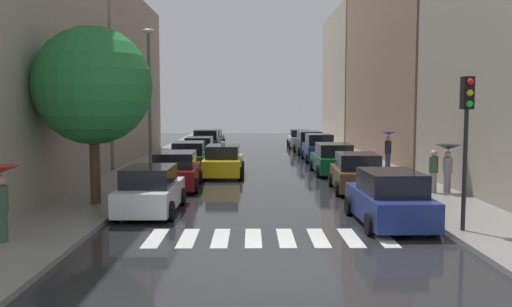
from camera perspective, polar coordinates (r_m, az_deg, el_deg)
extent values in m
cube|color=#252527|center=(36.03, 0.29, -0.79)|extent=(28.00, 72.00, 0.04)
cube|color=gray|center=(36.51, -9.97, -0.64)|extent=(3.00, 72.00, 0.15)
cube|color=gray|center=(36.69, 10.49, -0.62)|extent=(3.00, 72.00, 0.15)
cube|color=silver|center=(15.40, -10.50, -8.73)|extent=(0.45, 2.20, 0.01)
cube|color=silver|center=(15.27, -7.13, -8.80)|extent=(0.45, 2.20, 0.01)
cube|color=silver|center=(15.20, -3.72, -8.84)|extent=(0.45, 2.20, 0.01)
cube|color=silver|center=(15.18, -0.28, -8.85)|extent=(0.45, 2.20, 0.01)
cube|color=silver|center=(15.21, 3.15, -8.83)|extent=(0.45, 2.20, 0.01)
cube|color=silver|center=(15.29, 6.56, -8.78)|extent=(0.45, 2.20, 0.01)
cube|color=silver|center=(15.43, 9.92, -8.70)|extent=(0.45, 2.20, 0.01)
cube|color=silver|center=(15.61, 13.21, -8.59)|extent=(0.45, 2.20, 0.01)
cube|color=#9E9384|center=(38.80, -16.36, 7.54)|extent=(6.00, 15.44, 10.94)
cube|color=#B2A38C|center=(58.44, 10.93, 7.91)|extent=(6.00, 15.59, 13.29)
cube|color=silver|center=(18.94, -10.98, -4.40)|extent=(1.82, 4.18, 0.79)
cube|color=black|center=(18.64, -11.14, -2.33)|extent=(1.58, 2.31, 0.65)
cylinder|color=black|center=(20.49, -12.67, -4.43)|extent=(0.23, 0.64, 0.64)
cylinder|color=black|center=(20.18, -7.74, -4.50)|extent=(0.23, 0.64, 0.64)
cylinder|color=black|center=(17.87, -14.62, -5.86)|extent=(0.23, 0.64, 0.64)
cylinder|color=black|center=(17.50, -8.98, -5.98)|extent=(0.23, 0.64, 0.64)
cube|color=maroon|center=(24.28, -8.37, -2.27)|extent=(2.05, 4.54, 0.80)
cube|color=black|center=(23.98, -8.45, -0.61)|extent=(1.75, 2.52, 0.66)
cylinder|color=black|center=(25.88, -10.12, -2.42)|extent=(0.24, 0.65, 0.64)
cylinder|color=black|center=(25.70, -5.92, -2.42)|extent=(0.24, 0.65, 0.64)
cylinder|color=black|center=(22.98, -11.10, -3.37)|extent=(0.24, 0.65, 0.64)
cylinder|color=black|center=(22.78, -6.37, -3.39)|extent=(0.24, 0.65, 0.64)
cube|color=#0C4C2D|center=(30.16, -7.04, -0.81)|extent=(2.01, 4.46, 0.82)
cube|color=black|center=(29.87, -7.08, 0.58)|extent=(1.71, 2.48, 0.67)
cylinder|color=black|center=(31.70, -8.49, -1.03)|extent=(0.24, 0.65, 0.64)
cylinder|color=black|center=(31.57, -5.17, -1.02)|extent=(0.24, 0.65, 0.64)
cylinder|color=black|center=(28.84, -9.07, -1.64)|extent=(0.24, 0.65, 0.64)
cylinder|color=black|center=(28.69, -5.41, -1.63)|extent=(0.24, 0.65, 0.64)
cube|color=#0C4C2D|center=(35.57, -5.93, 0.07)|extent=(1.86, 4.35, 0.79)
cube|color=black|center=(35.30, -5.98, 1.21)|extent=(1.63, 2.39, 0.65)
cylinder|color=black|center=(37.11, -7.13, -0.13)|extent=(0.22, 0.64, 0.64)
cylinder|color=black|center=(36.94, -4.29, -0.13)|extent=(0.22, 0.64, 0.64)
cylinder|color=black|center=(34.28, -7.69, -0.56)|extent=(0.22, 0.64, 0.64)
cylinder|color=black|center=(34.09, -4.62, -0.56)|extent=(0.22, 0.64, 0.64)
cube|color=black|center=(41.62, -5.22, 0.88)|extent=(2.02, 4.75, 0.90)
cube|color=black|center=(41.33, -5.25, 1.99)|extent=(1.75, 2.62, 0.74)
cylinder|color=black|center=(43.26, -6.37, 0.62)|extent=(0.23, 0.64, 0.64)
cylinder|color=black|center=(43.14, -3.79, 0.62)|extent=(0.23, 0.64, 0.64)
cylinder|color=black|center=(40.17, -6.75, 0.27)|extent=(0.23, 0.64, 0.64)
cylinder|color=black|center=(40.04, -3.97, 0.28)|extent=(0.23, 0.64, 0.64)
cube|color=black|center=(48.07, -4.65, 1.35)|extent=(2.01, 4.72, 0.75)
cube|color=black|center=(47.80, -4.69, 2.15)|extent=(1.70, 2.62, 0.62)
cylinder|color=black|center=(49.72, -5.50, 1.20)|extent=(0.25, 0.65, 0.64)
cylinder|color=black|center=(49.52, -3.41, 1.20)|extent=(0.25, 0.65, 0.64)
cylinder|color=black|center=(46.68, -5.97, 0.95)|extent=(0.25, 0.65, 0.64)
cylinder|color=black|center=(46.47, -3.75, 0.94)|extent=(0.25, 0.65, 0.64)
cube|color=navy|center=(17.29, 13.75, -5.30)|extent=(1.95, 4.39, 0.83)
cube|color=black|center=(16.96, 14.00, -2.94)|extent=(1.68, 2.43, 0.68)
cylinder|color=black|center=(18.49, 9.76, -5.40)|extent=(0.24, 0.65, 0.64)
cylinder|color=black|center=(18.95, 15.25, -5.25)|extent=(0.24, 0.65, 0.64)
cylinder|color=black|center=(15.75, 11.88, -7.27)|extent=(0.24, 0.65, 0.64)
cylinder|color=black|center=(16.29, 18.25, -7.01)|extent=(0.24, 0.65, 0.64)
cube|color=brown|center=(23.59, 10.50, -2.51)|extent=(2.04, 4.13, 0.81)
cube|color=black|center=(23.30, 10.60, -0.79)|extent=(1.74, 2.30, 0.66)
cylinder|color=black|center=(24.82, 7.90, -2.70)|extent=(0.25, 0.65, 0.64)
cylinder|color=black|center=(25.08, 12.15, -2.69)|extent=(0.25, 0.65, 0.64)
cylinder|color=black|center=(22.19, 8.61, -3.64)|extent=(0.25, 0.65, 0.64)
cylinder|color=black|center=(22.48, 13.35, -3.60)|extent=(0.25, 0.65, 0.64)
cube|color=#0C4C2D|center=(29.32, 8.06, -1.00)|extent=(1.91, 4.51, 0.81)
cube|color=black|center=(29.03, 8.15, 0.39)|extent=(1.68, 2.48, 0.66)
cylinder|color=black|center=(30.69, 5.88, -1.20)|extent=(0.22, 0.64, 0.64)
cylinder|color=black|center=(30.96, 9.39, -1.18)|extent=(0.22, 0.64, 0.64)
cylinder|color=black|center=(27.76, 6.57, -1.87)|extent=(0.22, 0.64, 0.64)
cylinder|color=black|center=(28.06, 10.44, -1.84)|extent=(0.22, 0.64, 0.64)
cube|color=navy|center=(35.99, 6.57, 0.20)|extent=(1.83, 4.12, 0.89)
cube|color=black|center=(35.72, 6.63, 1.47)|extent=(1.60, 2.27, 0.73)
cylinder|color=black|center=(37.25, 4.93, -0.09)|extent=(0.22, 0.64, 0.64)
cylinder|color=black|center=(37.47, 7.66, -0.08)|extent=(0.22, 0.64, 0.64)
cylinder|color=black|center=(34.57, 5.39, -0.49)|extent=(0.22, 0.64, 0.64)
cylinder|color=black|center=(34.81, 8.33, -0.48)|extent=(0.22, 0.64, 0.64)
cube|color=black|center=(41.16, 5.56, 0.79)|extent=(1.93, 4.72, 0.86)
cube|color=black|center=(40.87, 5.61, 1.86)|extent=(1.65, 2.62, 0.70)
cylinder|color=black|center=(42.59, 4.08, 0.57)|extent=(0.24, 0.65, 0.64)
cylinder|color=black|center=(42.83, 6.45, 0.57)|extent=(0.24, 0.65, 0.64)
cylinder|color=black|center=(39.54, 4.58, 0.21)|extent=(0.24, 0.65, 0.64)
cylinder|color=black|center=(39.79, 7.13, 0.22)|extent=(0.24, 0.65, 0.64)
cube|color=silver|center=(47.77, 4.58, 1.33)|extent=(1.88, 4.11, 0.76)
cube|color=black|center=(47.52, 4.60, 2.15)|extent=(1.64, 2.27, 0.62)
cylinder|color=black|center=(49.07, 3.39, 1.16)|extent=(0.23, 0.64, 0.64)
cylinder|color=black|center=(49.20, 5.52, 1.16)|extent=(0.23, 0.64, 0.64)
cylinder|color=black|center=(46.38, 3.58, 0.94)|extent=(0.23, 0.64, 0.64)
cylinder|color=black|center=(46.52, 5.83, 0.93)|extent=(0.23, 0.64, 0.64)
cube|color=yellow|center=(28.17, -3.45, -1.22)|extent=(1.92, 4.43, 0.80)
cube|color=black|center=(27.88, -3.49, 0.21)|extent=(1.67, 2.45, 0.65)
cube|color=#F2EDCC|center=(27.85, -3.49, 1.07)|extent=(0.21, 0.36, 0.18)
cylinder|color=black|center=(29.71, -5.04, -1.40)|extent=(0.23, 0.64, 0.64)
cylinder|color=black|center=(29.60, -1.47, -1.40)|extent=(0.23, 0.64, 0.64)
cylinder|color=black|center=(26.85, -5.63, -2.09)|extent=(0.23, 0.64, 0.64)
cylinder|color=black|center=(26.72, -1.68, -2.11)|extent=(0.23, 0.64, 0.64)
cylinder|color=#38513D|center=(15.50, -25.10, -6.95)|extent=(0.28, 0.28, 0.82)
cylinder|color=#38513D|center=(15.38, -25.20, -4.28)|extent=(0.36, 0.36, 0.65)
sphere|color=tan|center=(15.31, -25.26, -2.62)|extent=(0.25, 0.25, 0.25)
cone|color=red|center=(15.28, -25.30, -1.54)|extent=(1.00, 1.00, 0.20)
cylinder|color=#333338|center=(15.32, -25.25, -2.91)|extent=(0.02, 0.02, 0.74)
cylinder|color=gray|center=(23.12, 19.42, -2.94)|extent=(0.28, 0.28, 0.80)
cylinder|color=gray|center=(23.04, 19.47, -1.17)|extent=(0.36, 0.36, 0.63)
sphere|color=tan|center=(22.99, 19.50, -0.08)|extent=(0.25, 0.25, 0.25)
cone|color=black|center=(22.97, 19.52, 0.64)|extent=(1.02, 1.02, 0.20)
cylinder|color=#333338|center=(23.00, 19.49, -0.27)|extent=(0.02, 0.02, 0.73)
cylinder|color=gray|center=(23.01, 18.09, -2.92)|extent=(0.28, 0.28, 0.82)
cylinder|color=#38513D|center=(22.92, 18.14, -1.10)|extent=(0.36, 0.36, 0.65)
sphere|color=tan|center=(22.88, 18.17, 0.03)|extent=(0.26, 0.26, 0.26)
cylinder|color=navy|center=(30.60, 13.65, -0.84)|extent=(0.28, 0.28, 0.87)
cylinder|color=black|center=(30.53, 13.68, 0.62)|extent=(0.36, 0.36, 0.69)
sphere|color=tan|center=(30.50, 13.70, 1.52)|extent=(0.27, 0.27, 0.27)
cone|color=navy|center=(30.48, 13.72, 2.08)|extent=(0.97, 0.97, 0.20)
cylinder|color=#333338|center=(30.50, 13.70, 1.35)|extent=(0.02, 0.02, 0.78)
cylinder|color=#513823|center=(20.23, -16.53, -1.64)|extent=(0.36, 0.36, 2.43)
sphere|color=#257536|center=(20.11, -16.75, 6.84)|extent=(4.17, 4.17, 4.17)
cylinder|color=black|center=(16.22, 21.05, -1.66)|extent=(0.12, 0.12, 3.40)
cube|color=black|center=(16.13, 21.29, 5.95)|extent=(0.30, 0.30, 0.90)
sphere|color=red|center=(15.97, 21.57, 7.03)|extent=(0.18, 0.18, 0.18)
sphere|color=#F2A519|center=(15.96, 21.53, 5.95)|extent=(0.18, 0.18, 0.18)
sphere|color=green|center=(15.96, 21.50, 4.87)|extent=(0.18, 0.18, 0.18)
cylinder|color=#595B60|center=(27.58, -11.10, 4.96)|extent=(0.16, 0.16, 7.00)
ellipsoid|color=beige|center=(27.82, -11.23, 12.50)|extent=(0.60, 0.28, 0.24)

